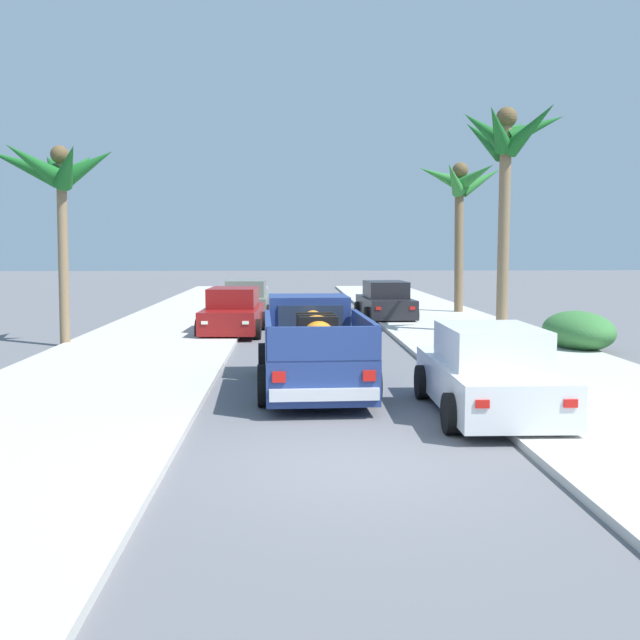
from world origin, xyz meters
TOP-DOWN VIEW (x-y plane):
  - ground_plane at (0.00, 0.00)m, footprint 160.00×160.00m
  - sidewalk_left at (-4.90, 12.00)m, footprint 4.94×60.00m
  - sidewalk_right at (4.90, 12.00)m, footprint 4.94×60.00m
  - curb_left at (-3.83, 12.00)m, footprint 0.16×60.00m
  - curb_right at (3.83, 12.00)m, footprint 0.16×60.00m
  - pickup_truck at (-0.38, 5.14)m, footprint 2.35×5.28m
  - car_left_near at (-2.71, 14.44)m, footprint 2.14×4.31m
  - car_right_near at (-2.59, 20.06)m, footprint 2.09×4.29m
  - car_left_mid at (2.55, 2.71)m, footprint 2.06×4.28m
  - car_right_mid at (2.93, 18.89)m, footprint 2.17×4.32m
  - palm_tree_left_fore at (6.04, 13.54)m, footprint 3.56×3.99m
  - palm_tree_right_fore at (6.38, 21.43)m, footprint 3.83×3.41m
  - palm_tree_left_mid at (-7.50, 11.87)m, footprint 3.77×3.22m
  - hedge_bush at (7.17, 10.26)m, footprint 1.80×2.80m

SIDE VIEW (x-z plane):
  - ground_plane at x=0.00m, z-range 0.00..0.00m
  - curb_left at x=-3.83m, z-range 0.00..0.10m
  - curb_right at x=3.83m, z-range 0.00..0.10m
  - sidewalk_left at x=-4.90m, z-range 0.00..0.12m
  - sidewalk_right at x=4.90m, z-range 0.00..0.12m
  - hedge_bush at x=7.17m, z-range 0.00..1.10m
  - car_left_near at x=-2.71m, z-range -0.06..1.48m
  - car_right_near at x=-2.59m, z-range -0.06..1.48m
  - car_left_mid at x=2.55m, z-range -0.06..1.48m
  - car_right_mid at x=2.93m, z-range -0.06..1.48m
  - pickup_truck at x=-0.38m, z-range -0.09..1.71m
  - palm_tree_left_mid at x=-7.50m, z-range 1.98..7.84m
  - palm_tree_right_fore at x=6.38m, z-range 2.07..8.55m
  - palm_tree_left_fore at x=6.04m, z-range 2.33..9.60m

